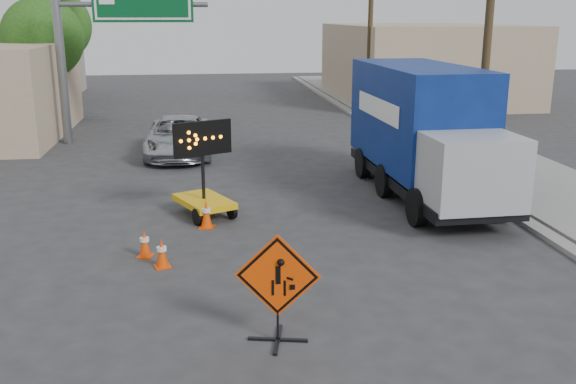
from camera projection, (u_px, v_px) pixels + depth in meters
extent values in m
plane|color=#2D2D30|center=(272.00, 340.00, 10.63)|extent=(100.00, 100.00, 0.00)
cube|color=gray|center=(406.00, 147.00, 25.90)|extent=(0.40, 60.00, 0.12)
cube|color=gray|center=(460.00, 145.00, 26.20)|extent=(4.00, 60.00, 0.15)
cube|color=tan|center=(421.00, 62.00, 40.39)|extent=(10.00, 14.00, 4.60)
cylinder|color=slate|center=(61.00, 61.00, 26.01)|extent=(0.36, 0.36, 6.80)
cylinder|color=slate|center=(133.00, 4.00, 25.83)|extent=(6.00, 0.20, 0.20)
cylinder|color=slate|center=(50.00, 29.00, 33.08)|extent=(0.44, 0.44, 9.00)
cylinder|color=#45341D|center=(488.00, 38.00, 20.05)|extent=(0.26, 0.26, 9.00)
cylinder|color=#45341D|center=(370.00, 29.00, 33.40)|extent=(0.26, 0.26, 9.00)
cylinder|color=#45341D|center=(48.00, 94.00, 30.10)|extent=(0.28, 0.28, 3.25)
sphere|color=#1F4915|center=(43.00, 38.00, 29.42)|extent=(3.71, 3.71, 3.71)
cylinder|color=#45341D|center=(60.00, 75.00, 37.56)|extent=(0.28, 0.28, 3.58)
sphere|color=#1F4915|center=(55.00, 25.00, 36.80)|extent=(4.10, 4.10, 4.10)
cube|color=black|center=(278.00, 340.00, 10.59)|extent=(0.98, 0.28, 0.04)
cube|color=black|center=(278.00, 340.00, 10.59)|extent=(0.28, 0.98, 0.04)
cylinder|color=black|center=(278.00, 319.00, 10.50)|extent=(0.04, 0.04, 0.77)
cube|color=#F14205|center=(278.00, 276.00, 10.29)|extent=(1.38, 0.33, 1.41)
cube|color=black|center=(278.00, 276.00, 10.29)|extent=(1.28, 0.29, 1.31)
cube|color=#E2AC0C|center=(204.00, 201.00, 17.07)|extent=(1.74, 2.09, 0.16)
cylinder|color=black|center=(203.00, 163.00, 16.80)|extent=(0.09, 0.09, 1.98)
cube|color=black|center=(202.00, 138.00, 16.61)|extent=(1.51, 0.76, 0.90)
imported|color=#B7BABF|center=(179.00, 136.00, 24.39)|extent=(2.57, 5.32, 1.46)
cube|color=black|center=(424.00, 177.00, 18.82)|extent=(2.50, 7.90, 0.29)
cube|color=#071B58|center=(418.00, 115.00, 19.11)|extent=(2.57, 6.13, 2.95)
cube|color=#9EA0A5|center=(470.00, 172.00, 15.57)|extent=(2.29, 1.81, 1.77)
cube|color=#F14205|center=(163.00, 266.00, 13.70)|extent=(0.41, 0.41, 0.03)
cone|color=#F14205|center=(162.00, 252.00, 13.61)|extent=(0.26, 0.26, 0.62)
cylinder|color=silver|center=(162.00, 249.00, 13.59)|extent=(0.21, 0.21, 0.09)
cube|color=#F14205|center=(145.00, 256.00, 14.28)|extent=(0.39, 0.39, 0.03)
cone|color=#F14205|center=(145.00, 243.00, 14.20)|extent=(0.25, 0.25, 0.61)
cylinder|color=silver|center=(144.00, 239.00, 14.18)|extent=(0.21, 0.21, 0.09)
cube|color=#F14205|center=(207.00, 227.00, 16.25)|extent=(0.44, 0.44, 0.03)
cone|color=#F14205|center=(206.00, 213.00, 16.15)|extent=(0.28, 0.28, 0.69)
cylinder|color=silver|center=(206.00, 210.00, 16.13)|extent=(0.23, 0.23, 0.10)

